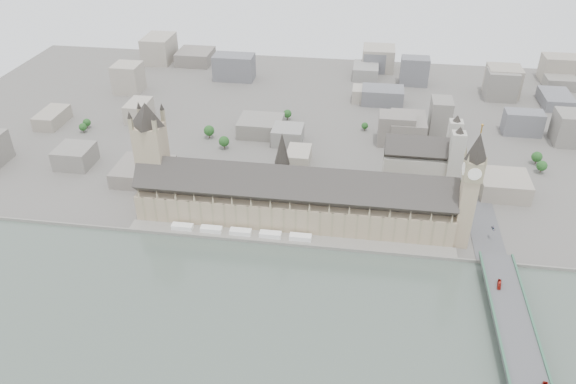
# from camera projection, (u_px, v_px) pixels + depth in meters

# --- Properties ---
(ground) EXTENTS (900.00, 900.00, 0.00)m
(ground) POSITION_uv_depth(u_px,v_px,m) (290.00, 235.00, 467.27)
(ground) COLOR #595651
(ground) RESTS_ON ground
(embankment_wall) EXTENTS (600.00, 1.50, 3.00)m
(embankment_wall) POSITION_uv_depth(u_px,v_px,m) (287.00, 244.00, 453.91)
(embankment_wall) COLOR slate
(embankment_wall) RESTS_ON ground
(river_terrace) EXTENTS (270.00, 15.00, 2.00)m
(river_terrace) POSITION_uv_depth(u_px,v_px,m) (288.00, 239.00, 460.46)
(river_terrace) COLOR slate
(river_terrace) RESTS_ON ground
(terrace_tents) EXTENTS (118.00, 7.00, 4.00)m
(terrace_tents) POSITION_uv_depth(u_px,v_px,m) (241.00, 232.00, 464.24)
(terrace_tents) COLOR white
(terrace_tents) RESTS_ON river_terrace
(palace_of_westminster) EXTENTS (265.00, 40.73, 55.44)m
(palace_of_westminster) POSITION_uv_depth(u_px,v_px,m) (293.00, 199.00, 471.70)
(palace_of_westminster) COLOR tan
(palace_of_westminster) RESTS_ON ground
(elizabeth_tower) EXTENTS (17.00, 17.00, 107.50)m
(elizabeth_tower) POSITION_uv_depth(u_px,v_px,m) (471.00, 183.00, 425.97)
(elizabeth_tower) COLOR tan
(elizabeth_tower) RESTS_ON ground
(victoria_tower) EXTENTS (30.00, 30.00, 100.00)m
(victoria_tower) POSITION_uv_depth(u_px,v_px,m) (152.00, 152.00, 474.82)
(victoria_tower) COLOR tan
(victoria_tower) RESTS_ON ground
(central_tower) EXTENTS (13.00, 13.00, 48.00)m
(central_tower) POSITION_uv_depth(u_px,v_px,m) (282.00, 158.00, 459.49)
(central_tower) COLOR #84775B
(central_tower) RESTS_ON ground
(westminster_bridge) EXTENTS (25.00, 325.00, 10.25)m
(westminster_bridge) POSITION_uv_depth(u_px,v_px,m) (512.00, 328.00, 371.16)
(westminster_bridge) COLOR #474749
(westminster_bridge) RESTS_ON ground
(bridge_parapets) EXTENTS (25.00, 235.00, 1.15)m
(bridge_parapets) POSITION_uv_depth(u_px,v_px,m) (529.00, 376.00, 330.85)
(bridge_parapets) COLOR #366249
(bridge_parapets) RESTS_ON westminster_bridge
(westminster_abbey) EXTENTS (68.00, 36.00, 64.00)m
(westminster_abbey) POSITION_uv_depth(u_px,v_px,m) (423.00, 163.00, 519.76)
(westminster_abbey) COLOR #A3A093
(westminster_abbey) RESTS_ON ground
(city_skyline_inland) EXTENTS (720.00, 360.00, 38.00)m
(city_skyline_inland) POSITION_uv_depth(u_px,v_px,m) (319.00, 100.00, 662.41)
(city_skyline_inland) COLOR gray
(city_skyline_inland) RESTS_ON ground
(park_trees) EXTENTS (110.00, 30.00, 15.00)m
(park_trees) POSITION_uv_depth(u_px,v_px,m) (288.00, 189.00, 514.79)
(park_trees) COLOR #1C4318
(park_trees) RESTS_ON ground
(red_bus_north) EXTENTS (4.22, 9.94, 2.70)m
(red_bus_north) POSITION_uv_depth(u_px,v_px,m) (499.00, 284.00, 397.93)
(red_bus_north) COLOR #A01B12
(red_bus_north) RESTS_ON westminster_bridge
(car_approach) EXTENTS (2.51, 5.00, 1.39)m
(car_approach) POSITION_uv_depth(u_px,v_px,m) (493.00, 228.00, 456.48)
(car_approach) COLOR gray
(car_approach) RESTS_ON westminster_bridge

